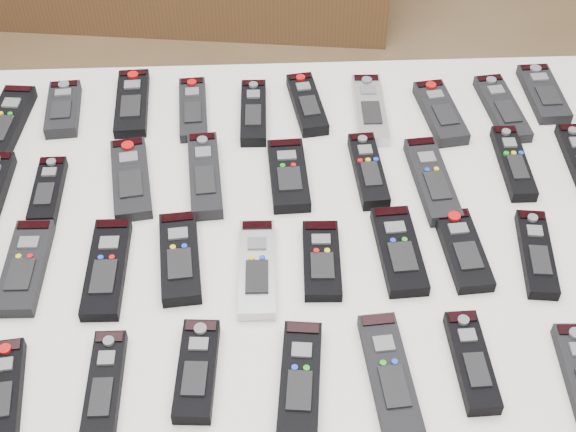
{
  "coord_description": "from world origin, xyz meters",
  "views": [
    {
      "loc": [
        -0.09,
        -1.0,
        1.71
      ],
      "look_at": [
        -0.06,
        -0.12,
        0.8
      ],
      "focal_mm": 50.0,
      "sensor_mm": 36.0,
      "label": 1
    }
  ],
  "objects_px": {
    "remote_33": "(300,380)",
    "remote_0": "(6,124)",
    "table": "(288,249)",
    "remote_11": "(48,191)",
    "remote_20": "(25,267)",
    "remote_35": "(472,361)",
    "remote_9": "(543,93)",
    "remote_17": "(513,163)",
    "remote_25": "(399,250)",
    "remote_8": "(502,108)",
    "remote_3": "(193,109)",
    "remote_30": "(4,391)",
    "remote_14": "(288,175)",
    "remote_27": "(536,254)",
    "remote_34": "(389,374)",
    "remote_26": "(463,250)",
    "remote_6": "(370,110)",
    "remote_4": "(253,112)",
    "remote_22": "(180,258)",
    "remote_31": "(104,386)",
    "remote_32": "(197,370)",
    "remote_21": "(107,268)",
    "remote_23": "(257,268)",
    "remote_12": "(131,178)",
    "remote_7": "(440,113)",
    "remote_5": "(307,104)",
    "remote_24": "(322,260)",
    "remote_16": "(432,180)",
    "remote_2": "(132,103)",
    "remote_13": "(205,175)",
    "remote_1": "(63,109)",
    "remote_15": "(368,170)"
  },
  "relations": [
    {
      "from": "remote_33",
      "to": "remote_0",
      "type": "bearing_deg",
      "value": 138.02
    },
    {
      "from": "table",
      "to": "remote_11",
      "type": "height_order",
      "value": "remote_11"
    },
    {
      "from": "remote_20",
      "to": "remote_35",
      "type": "xyz_separation_m",
      "value": [
        0.64,
        -0.2,
        0.0
      ]
    },
    {
      "from": "remote_9",
      "to": "remote_17",
      "type": "xyz_separation_m",
      "value": [
        -0.1,
        -0.19,
        0.0
      ]
    },
    {
      "from": "remote_9",
      "to": "remote_25",
      "type": "relative_size",
      "value": 0.95
    },
    {
      "from": "remote_8",
      "to": "remote_33",
      "type": "relative_size",
      "value": 1.03
    },
    {
      "from": "remote_35",
      "to": "remote_3",
      "type": "bearing_deg",
      "value": 123.43
    },
    {
      "from": "remote_30",
      "to": "remote_33",
      "type": "height_order",
      "value": "remote_33"
    },
    {
      "from": "remote_14",
      "to": "remote_27",
      "type": "xyz_separation_m",
      "value": [
        0.37,
        -0.19,
        -0.0
      ]
    },
    {
      "from": "table",
      "to": "remote_34",
      "type": "bearing_deg",
      "value": -66.99
    },
    {
      "from": "remote_26",
      "to": "remote_6",
      "type": "bearing_deg",
      "value": 102.57
    },
    {
      "from": "remote_9",
      "to": "remote_30",
      "type": "relative_size",
      "value": 1.06
    },
    {
      "from": "remote_25",
      "to": "remote_26",
      "type": "distance_m",
      "value": 0.1
    },
    {
      "from": "remote_11",
      "to": "remote_26",
      "type": "height_order",
      "value": "remote_11"
    },
    {
      "from": "remote_4",
      "to": "remote_6",
      "type": "height_order",
      "value": "remote_6"
    },
    {
      "from": "remote_6",
      "to": "remote_26",
      "type": "height_order",
      "value": "remote_6"
    },
    {
      "from": "remote_4",
      "to": "remote_22",
      "type": "xyz_separation_m",
      "value": [
        -0.12,
        -0.35,
        0.0
      ]
    },
    {
      "from": "remote_8",
      "to": "remote_14",
      "type": "distance_m",
      "value": 0.43
    },
    {
      "from": "remote_31",
      "to": "remote_35",
      "type": "relative_size",
      "value": 1.07
    },
    {
      "from": "remote_17",
      "to": "remote_26",
      "type": "height_order",
      "value": "same"
    },
    {
      "from": "remote_17",
      "to": "remote_9",
      "type": "bearing_deg",
      "value": 62.03
    },
    {
      "from": "remote_33",
      "to": "remote_32",
      "type": "bearing_deg",
      "value": 177.52
    },
    {
      "from": "remote_8",
      "to": "remote_25",
      "type": "relative_size",
      "value": 1.07
    },
    {
      "from": "remote_21",
      "to": "remote_23",
      "type": "relative_size",
      "value": 1.03
    },
    {
      "from": "remote_9",
      "to": "remote_27",
      "type": "bearing_deg",
      "value": -108.19
    },
    {
      "from": "remote_9",
      "to": "remote_26",
      "type": "height_order",
      "value": "same"
    },
    {
      "from": "remote_12",
      "to": "remote_30",
      "type": "distance_m",
      "value": 0.42
    },
    {
      "from": "remote_7",
      "to": "remote_5",
      "type": "bearing_deg",
      "value": 163.79
    },
    {
      "from": "remote_35",
      "to": "remote_21",
      "type": "bearing_deg",
      "value": 158.06
    },
    {
      "from": "remote_24",
      "to": "remote_26",
      "type": "relative_size",
      "value": 0.94
    },
    {
      "from": "remote_0",
      "to": "remote_6",
      "type": "height_order",
      "value": "same"
    },
    {
      "from": "remote_16",
      "to": "remote_0",
      "type": "bearing_deg",
      "value": 161.69
    },
    {
      "from": "remote_14",
      "to": "remote_25",
      "type": "distance_m",
      "value": 0.24
    },
    {
      "from": "remote_2",
      "to": "remote_23",
      "type": "relative_size",
      "value": 1.0
    },
    {
      "from": "remote_13",
      "to": "remote_17",
      "type": "xyz_separation_m",
      "value": [
        0.53,
        0.01,
        -0.0
      ]
    },
    {
      "from": "remote_14",
      "to": "remote_12",
      "type": "bearing_deg",
      "value": 176.79
    },
    {
      "from": "remote_17",
      "to": "remote_34",
      "type": "xyz_separation_m",
      "value": [
        -0.27,
        -0.41,
        0.0
      ]
    },
    {
      "from": "remote_21",
      "to": "remote_4",
      "type": "bearing_deg",
      "value": 58.83
    },
    {
      "from": "remote_4",
      "to": "remote_17",
      "type": "xyz_separation_m",
      "value": [
        0.44,
        -0.16,
        -0.0
      ]
    },
    {
      "from": "table",
      "to": "remote_27",
      "type": "bearing_deg",
      "value": -12.94
    },
    {
      "from": "remote_24",
      "to": "remote_34",
      "type": "height_order",
      "value": "remote_34"
    },
    {
      "from": "remote_21",
      "to": "remote_3",
      "type": "bearing_deg",
      "value": 73.94
    },
    {
      "from": "remote_6",
      "to": "remote_11",
      "type": "distance_m",
      "value": 0.59
    },
    {
      "from": "remote_11",
      "to": "remote_34",
      "type": "relative_size",
      "value": 0.77
    },
    {
      "from": "remote_17",
      "to": "remote_35",
      "type": "bearing_deg",
      "value": -110.49
    },
    {
      "from": "remote_7",
      "to": "remote_23",
      "type": "height_order",
      "value": "remote_7"
    },
    {
      "from": "remote_1",
      "to": "remote_15",
      "type": "bearing_deg",
      "value": -23.76
    },
    {
      "from": "remote_25",
      "to": "remote_7",
      "type": "bearing_deg",
      "value": 66.54
    },
    {
      "from": "remote_7",
      "to": "remote_6",
      "type": "bearing_deg",
      "value": 165.84
    },
    {
      "from": "remote_2",
      "to": "remote_16",
      "type": "xyz_separation_m",
      "value": [
        0.52,
        -0.23,
        0.0
      ]
    }
  ]
}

